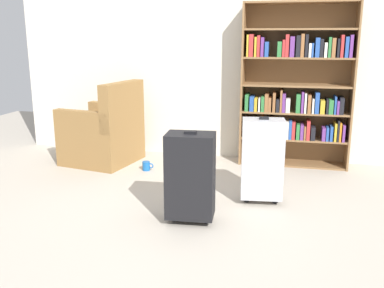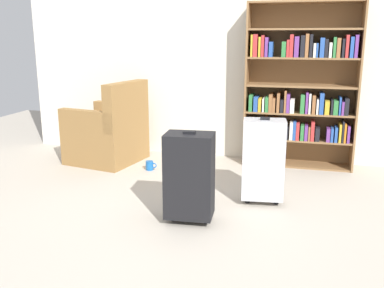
{
  "view_description": "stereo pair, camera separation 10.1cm",
  "coord_description": "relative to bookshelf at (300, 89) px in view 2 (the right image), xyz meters",
  "views": [
    {
      "loc": [
        0.71,
        -2.8,
        1.36
      ],
      "look_at": [
        0.0,
        0.35,
        0.55
      ],
      "focal_mm": 40.06,
      "sensor_mm": 36.0,
      "label": 1
    },
    {
      "loc": [
        0.81,
        -2.78,
        1.36
      ],
      "look_at": [
        0.0,
        0.35,
        0.55
      ],
      "focal_mm": 40.06,
      "sensor_mm": 36.0,
      "label": 2
    }
  ],
  "objects": [
    {
      "name": "bookshelf",
      "position": [
        0.0,
        0.0,
        0.0
      ],
      "size": [
        1.14,
        0.3,
        1.71
      ],
      "color": "brown",
      "rests_on": "ground"
    },
    {
      "name": "armchair",
      "position": [
        -2.03,
        -0.38,
        -0.52
      ],
      "size": [
        0.82,
        0.82,
        0.9
      ],
      "color": "olive",
      "rests_on": "ground"
    },
    {
      "name": "back_wall",
      "position": [
        -0.78,
        0.2,
        0.47
      ],
      "size": [
        4.89,
        0.1,
        2.6
      ],
      "primitive_type": "cube",
      "color": "beige",
      "rests_on": "ground"
    },
    {
      "name": "suitcase_silver",
      "position": [
        -0.25,
        -1.22,
        -0.45
      ],
      "size": [
        0.36,
        0.25,
        0.73
      ],
      "color": "#B7BABF",
      "rests_on": "ground"
    },
    {
      "name": "suitcase_black",
      "position": [
        -0.74,
        -1.73,
        -0.47
      ],
      "size": [
        0.37,
        0.27,
        0.7
      ],
      "color": "black",
      "rests_on": "ground"
    },
    {
      "name": "ground_plane",
      "position": [
        -0.78,
        -1.86,
        -0.83
      ],
      "size": [
        8.56,
        8.56,
        0.0
      ],
      "primitive_type": "plane",
      "color": "#B2A899"
    },
    {
      "name": "mug",
      "position": [
        -1.48,
        -0.58,
        -0.78
      ],
      "size": [
        0.12,
        0.08,
        0.1
      ],
      "color": "#1959A5",
      "rests_on": "ground"
    }
  ]
}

